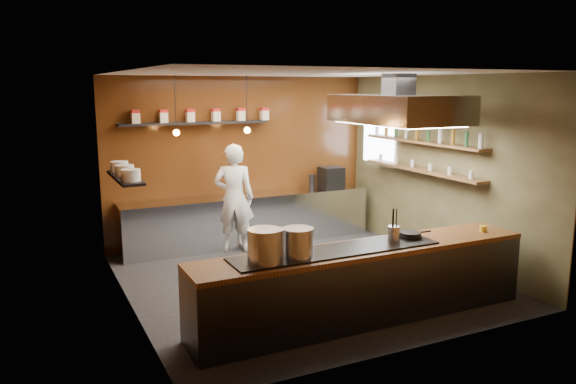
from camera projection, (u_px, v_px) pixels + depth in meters
floor at (304, 279)px, 8.33m from camera, size 5.00×5.00×0.00m
back_wall at (242, 160)px, 10.26m from camera, size 5.00×0.00×5.00m
left_wall at (126, 194)px, 6.99m from camera, size 0.00×5.00×5.00m
right_wall at (441, 169)px, 9.12m from camera, size 0.00×5.00×5.00m
ceiling at (305, 73)px, 7.77m from camera, size 5.00×5.00×0.00m
window_pane at (379, 136)px, 10.53m from camera, size 0.00×1.00×1.00m
prep_counter at (249, 219)px, 10.17m from camera, size 4.60×0.65×0.90m
pass_counter at (364, 283)px, 6.82m from camera, size 4.40×0.72×0.94m
tin_shelf at (195, 123)px, 9.63m from camera, size 2.60×0.26×0.04m
plate_shelf at (125, 178)px, 7.93m from camera, size 0.30×1.40×0.04m
bottle_shelf_upper at (422, 142)px, 9.24m from camera, size 0.26×2.80×0.04m
bottle_shelf_lower at (421, 170)px, 9.32m from camera, size 0.26×2.80×0.04m
extractor_hood at (398, 109)px, 8.06m from camera, size 1.20×2.00×0.72m
pendant_left at (176, 129)px, 8.84m from camera, size 0.10×0.10×0.95m
pendant_right at (247, 127)px, 9.35m from camera, size 0.10×0.10×0.95m
storage_tins at (203, 115)px, 9.67m from camera, size 2.43×0.13×0.22m
plate_stacks at (125, 171)px, 7.91m from camera, size 0.26×1.16×0.16m
bottles at (423, 133)px, 9.21m from camera, size 0.06×2.66×0.24m
wine_glasses at (421, 165)px, 9.31m from camera, size 0.07×2.37×0.13m
stockpot_large at (265, 246)px, 6.05m from camera, size 0.42×0.42×0.37m
stockpot_small at (298, 243)px, 6.25m from camera, size 0.46×0.46×0.33m
utensil_crock at (394, 234)px, 6.88m from camera, size 0.17×0.17×0.20m
frying_pan at (411, 235)px, 7.08m from camera, size 0.46×0.29×0.07m
butter_jar at (483, 229)px, 7.45m from camera, size 0.11×0.11×0.08m
espresso_machine at (331, 178)px, 10.73m from camera, size 0.41×0.39×0.41m
chef at (234, 198)px, 9.60m from camera, size 0.80×0.68×1.87m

